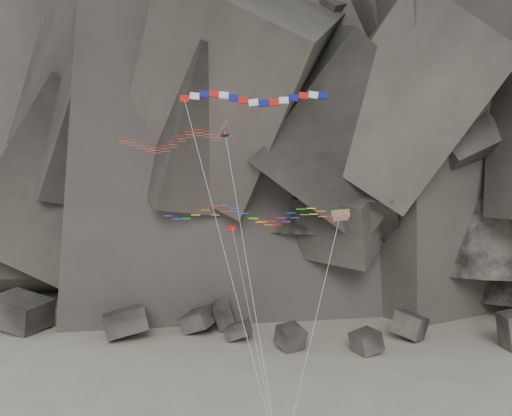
% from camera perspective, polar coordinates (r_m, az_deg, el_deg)
% --- Properties ---
extents(headland, '(110.00, 70.00, 84.00)m').
position_cam_1_polar(headland, '(114.61, 5.64, 13.14)').
color(headland, '#534D44').
rests_on(headland, ground).
extents(boulder_field, '(75.46, 12.16, 5.85)m').
position_cam_1_polar(boulder_field, '(80.90, -6.99, -11.54)').
color(boulder_field, '#47423F').
rests_on(boulder_field, ground).
extents(delta_kite, '(14.48, 6.17, 25.24)m').
position_cam_1_polar(delta_kite, '(46.50, -9.01, 6.67)').
color(delta_kite, red).
rests_on(delta_kite, ground).
extents(banner_kite, '(11.43, 6.96, 27.34)m').
position_cam_1_polar(banner_kite, '(45.35, -0.24, 10.79)').
color(banner_kite, red).
rests_on(banner_kite, ground).
extents(parafoil_kite, '(14.02, 2.53, 18.51)m').
position_cam_1_polar(parafoil_kite, '(41.67, -1.02, -0.59)').
color(parafoil_kite, '#F6F10D').
rests_on(parafoil_kite, ground).
extents(pennant_kite, '(5.08, 5.55, 16.68)m').
position_cam_1_polar(pennant_kite, '(45.04, -1.73, -5.56)').
color(pennant_kite, red).
rests_on(pennant_kite, ground).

